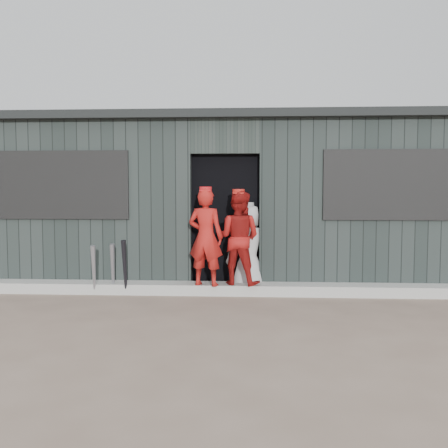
# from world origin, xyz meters

# --- Properties ---
(ground) EXTENTS (80.00, 80.00, 0.00)m
(ground) POSITION_xyz_m (0.00, 0.00, 0.00)
(ground) COLOR #6F5A4C
(ground) RESTS_ON ground
(curb) EXTENTS (8.00, 0.36, 0.15)m
(curb) POSITION_xyz_m (0.00, 1.82, 0.07)
(curb) COLOR #9C9C97
(curb) RESTS_ON ground
(bat_left) EXTENTS (0.12, 0.25, 0.72)m
(bat_left) POSITION_xyz_m (-1.81, 1.59, 0.36)
(bat_left) COLOR gray
(bat_left) RESTS_ON ground
(bat_mid) EXTENTS (0.12, 0.25, 0.74)m
(bat_mid) POSITION_xyz_m (-1.57, 1.68, 0.37)
(bat_mid) COLOR gray
(bat_mid) RESTS_ON ground
(bat_right) EXTENTS (0.09, 0.24, 0.80)m
(bat_right) POSITION_xyz_m (-1.37, 1.59, 0.40)
(bat_right) COLOR black
(bat_right) RESTS_ON ground
(player_red_left) EXTENTS (0.55, 0.43, 1.35)m
(player_red_left) POSITION_xyz_m (-0.25, 1.67, 0.82)
(player_red_left) COLOR #A61814
(player_red_left) RESTS_ON curb
(player_red_right) EXTENTS (0.76, 0.67, 1.32)m
(player_red_right) POSITION_xyz_m (0.20, 1.79, 0.81)
(player_red_right) COLOR maroon
(player_red_right) RESTS_ON curb
(player_grey_back) EXTENTS (0.73, 0.60, 1.27)m
(player_grey_back) POSITION_xyz_m (0.34, 2.07, 0.64)
(player_grey_back) COLOR #AFAFAF
(player_grey_back) RESTS_ON ground
(dugout) EXTENTS (8.30, 3.30, 2.62)m
(dugout) POSITION_xyz_m (-0.00, 3.50, 1.29)
(dugout) COLOR black
(dugout) RESTS_ON ground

